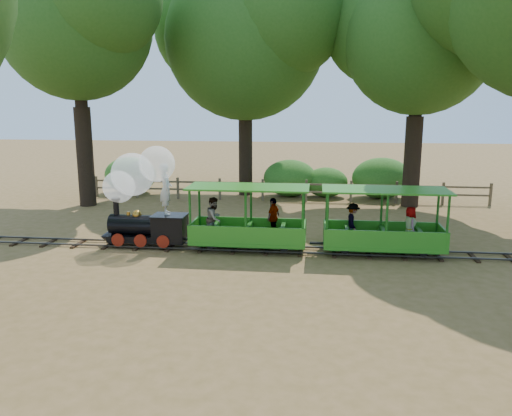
# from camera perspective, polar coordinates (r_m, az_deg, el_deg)

# --- Properties ---
(ground) EXTENTS (90.00, 90.00, 0.00)m
(ground) POSITION_cam_1_polar(r_m,az_deg,el_deg) (15.16, 1.28, -4.92)
(ground) COLOR olive
(ground) RESTS_ON ground
(track) EXTENTS (22.00, 1.00, 0.10)m
(track) POSITION_cam_1_polar(r_m,az_deg,el_deg) (15.14, 1.28, -4.67)
(track) COLOR #3F3D3A
(track) RESTS_ON ground
(locomotive) EXTENTS (2.79, 1.31, 3.20)m
(locomotive) POSITION_cam_1_polar(r_m,az_deg,el_deg) (15.69, -13.11, 2.05)
(locomotive) COLOR black
(locomotive) RESTS_ON ground
(carriage_front) EXTENTS (3.60, 1.47, 1.87)m
(carriage_front) POSITION_cam_1_polar(r_m,az_deg,el_deg) (15.03, -1.25, -1.89)
(carriage_front) COLOR #2F851D
(carriage_front) RESTS_ON track
(carriage_rear) EXTENTS (3.60, 1.47, 1.87)m
(carriage_rear) POSITION_cam_1_polar(r_m,az_deg,el_deg) (15.05, 14.07, -2.35)
(carriage_rear) COLOR #2F851D
(carriage_rear) RESTS_ON track
(oak_nw) EXTENTS (7.80, 6.86, 10.73)m
(oak_nw) POSITION_cam_1_polar(r_m,az_deg,el_deg) (23.09, -19.94, 19.97)
(oak_nw) COLOR #2D2116
(oak_nw) RESTS_ON ground
(oak_nc) EXTENTS (9.26, 8.15, 10.99)m
(oak_nc) POSITION_cam_1_polar(r_m,az_deg,el_deg) (24.53, -1.32, 19.54)
(oak_nc) COLOR #2D2116
(oak_nc) RESTS_ON ground
(oak_ne) EXTENTS (7.75, 6.82, 10.09)m
(oak_ne) POSITION_cam_1_polar(r_m,az_deg,el_deg) (22.60, 18.17, 18.69)
(oak_ne) COLOR #2D2116
(oak_ne) RESTS_ON ground
(fence) EXTENTS (18.10, 0.10, 1.00)m
(fence) POSITION_cam_1_polar(r_m,az_deg,el_deg) (22.81, 3.26, 2.23)
(fence) COLOR brown
(fence) RESTS_ON ground
(shrub_west) EXTENTS (2.59, 1.99, 1.79)m
(shrub_west) POSITION_cam_1_polar(r_m,az_deg,el_deg) (25.70, -14.15, 3.68)
(shrub_west) COLOR #2D6B1E
(shrub_west) RESTS_ON ground
(shrub_mid_w) EXTENTS (2.55, 1.96, 1.76)m
(shrub_mid_w) POSITION_cam_1_polar(r_m,az_deg,el_deg) (24.04, 3.90, 3.44)
(shrub_mid_w) COLOR #2D6B1E
(shrub_mid_w) RESTS_ON ground
(shrub_mid_e) EXTENTS (2.05, 1.57, 1.42)m
(shrub_mid_e) POSITION_cam_1_polar(r_m,az_deg,el_deg) (24.04, 8.01, 2.93)
(shrub_mid_e) COLOR #2D6B1E
(shrub_mid_e) RESTS_ON ground
(shrub_east) EXTENTS (2.77, 2.13, 1.91)m
(shrub_east) POSITION_cam_1_polar(r_m,az_deg,el_deg) (24.19, 14.16, 3.34)
(shrub_east) COLOR #2D6B1E
(shrub_east) RESTS_ON ground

